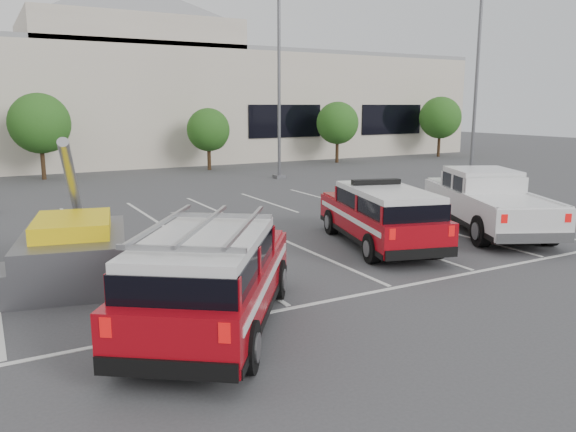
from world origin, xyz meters
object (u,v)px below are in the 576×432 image
convention_building (100,98)px  fire_chief_suv (381,220)px  light_pole_mid (279,87)px  white_pickup (486,207)px  tree_far_right (441,119)px  utility_rig (69,253)px  light_pole_right (476,86)px  tree_right (338,124)px  ladder_suv (211,286)px  tree_mid_left (42,125)px  tree_mid_right (209,131)px

convention_building → fire_chief_suv: size_ratio=10.14×
light_pole_mid → white_pickup: bearing=-91.3°
tree_far_right → utility_rig: tree_far_right is taller
light_pole_mid → tree_far_right: bearing=18.5°
light_pole_right → white_pickup: size_ratio=1.48×
light_pole_right → white_pickup: (-9.34, -9.51, -4.38)m
tree_right → white_pickup: tree_right is taller
light_pole_mid → ladder_suv: light_pole_mid is taller
tree_right → tree_far_right: tree_far_right is taller
convention_building → ladder_suv: (-4.75, -34.97, -3.86)m
ladder_suv → tree_far_right: bearing=75.7°
ladder_suv → tree_right: bearing=87.3°
tree_far_right → utility_rig: 37.83m
convention_building → tree_far_right: size_ratio=12.38×
tree_mid_left → white_pickup: size_ratio=0.70×
tree_mid_right → utility_rig: (-11.57, -20.72, -1.81)m
fire_chief_suv → ladder_suv: size_ratio=1.04×
convention_building → tree_right: 17.96m
white_pickup → ladder_suv: size_ratio=1.21×
convention_building → tree_mid_right: size_ratio=15.04×
tree_mid_left → utility_rig: 20.91m
convention_building → tree_far_right: (24.91, -9.82, -1.68)m
tree_mid_left → tree_mid_right: size_ratio=1.21×
tree_far_right → ladder_suv: bearing=-139.7°
tree_far_right → light_pole_mid: (-18.09, -6.05, 2.14)m
ladder_suv → fire_chief_suv: bearing=63.2°
tree_right → tree_far_right: 10.00m
convention_building → tree_far_right: 26.83m
white_pickup → utility_rig: utility_rig is taller
tree_mid_left → fire_chief_suv: size_ratio=0.82×
tree_mid_right → tree_far_right: size_ratio=0.82×
convention_building → ladder_suv: bearing=-97.7°
tree_mid_left → light_pole_mid: size_ratio=0.47×
light_pole_right → utility_rig: (-22.48, -8.68, -4.49)m
light_pole_mid → white_pickup: light_pole_mid is taller
convention_building → white_pickup: (6.48, -31.38, -3.91)m
tree_mid_left → white_pickup: bearing=-61.8°
tree_mid_left → tree_mid_right: (10.00, -0.00, -0.54)m
tree_mid_right → fire_chief_suv: 21.84m
tree_far_right → light_pole_right: light_pole_right is taller
tree_far_right → light_pole_right: size_ratio=0.47×
light_pole_mid → light_pole_right: size_ratio=1.00×
tree_far_right → light_pole_mid: 19.19m
convention_building → light_pole_right: (15.82, -21.86, 0.47)m
tree_far_right → light_pole_right: bearing=-127.0°
light_pole_mid → light_pole_right: 10.82m
convention_building → tree_right: (14.91, -9.82, -1.95)m
tree_mid_right → light_pole_mid: (1.91, -6.05, 2.68)m
tree_right → light_pole_mid: bearing=-143.2°
tree_mid_right → white_pickup: tree_mid_right is taller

